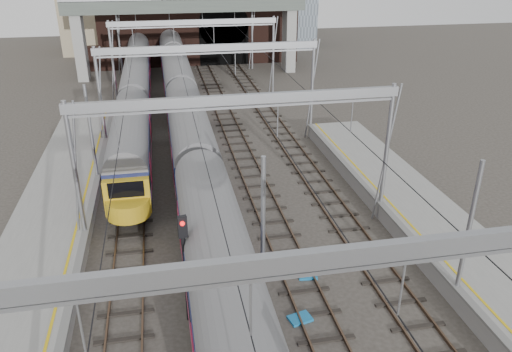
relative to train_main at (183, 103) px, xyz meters
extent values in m
plane|color=#38332D|center=(2.00, -25.28, -2.49)|extent=(160.00, 160.00, 0.00)
cube|color=gray|center=(-8.20, -22.78, -1.94)|extent=(4.20, 55.00, 1.10)
cube|color=slate|center=(-6.15, -22.78, -1.44)|extent=(0.35, 55.00, 0.12)
cube|color=gold|center=(-6.65, -22.78, -1.37)|extent=(0.12, 55.00, 0.01)
cube|color=slate|center=(10.15, -26.78, -1.44)|extent=(0.35, 47.00, 0.12)
cube|color=gold|center=(10.65, -26.78, -1.37)|extent=(0.12, 47.00, 0.01)
cube|color=#4C3828|center=(-4.72, -10.28, -2.40)|extent=(0.08, 80.00, 0.16)
cube|color=#4C3828|center=(-3.28, -10.28, -2.40)|extent=(0.08, 80.00, 0.16)
cube|color=black|center=(-4.00, -10.28, -2.47)|extent=(2.40, 80.00, 0.14)
cube|color=#4C3828|center=(-0.72, -10.28, -2.40)|extent=(0.08, 80.00, 0.16)
cube|color=#4C3828|center=(0.72, -10.28, -2.40)|extent=(0.08, 80.00, 0.16)
cube|color=black|center=(0.00, -10.28, -2.47)|extent=(2.40, 80.00, 0.14)
cube|color=#4C3828|center=(3.28, -10.28, -2.40)|extent=(0.08, 80.00, 0.16)
cube|color=#4C3828|center=(4.72, -10.28, -2.40)|extent=(0.08, 80.00, 0.16)
cube|color=black|center=(4.00, -10.28, -2.47)|extent=(2.40, 80.00, 0.14)
cube|color=#4C3828|center=(7.28, -10.28, -2.40)|extent=(0.08, 80.00, 0.16)
cube|color=#4C3828|center=(8.72, -10.28, -2.40)|extent=(0.08, 80.00, 0.16)
cube|color=black|center=(8.00, -10.28, -2.47)|extent=(2.40, 80.00, 0.14)
cube|color=gray|center=(2.00, -31.28, 5.11)|extent=(16.80, 0.28, 0.50)
cylinder|color=gray|center=(-6.20, -17.28, 1.51)|extent=(0.24, 0.24, 8.00)
cylinder|color=gray|center=(10.20, -17.28, 1.51)|extent=(0.24, 0.24, 8.00)
cube|color=gray|center=(2.00, -17.28, 5.11)|extent=(16.80, 0.28, 0.50)
cylinder|color=gray|center=(-6.20, -3.28, 1.51)|extent=(0.24, 0.24, 8.00)
cylinder|color=gray|center=(10.20, -3.28, 1.51)|extent=(0.24, 0.24, 8.00)
cube|color=gray|center=(2.00, -3.28, 5.11)|extent=(16.80, 0.28, 0.50)
cylinder|color=gray|center=(-6.20, 10.72, 1.51)|extent=(0.24, 0.24, 8.00)
cylinder|color=gray|center=(10.20, 10.72, 1.51)|extent=(0.24, 0.24, 8.00)
cube|color=gray|center=(2.00, 10.72, 5.11)|extent=(16.80, 0.28, 0.50)
cylinder|color=gray|center=(-6.20, 22.72, 1.51)|extent=(0.24, 0.24, 8.00)
cylinder|color=gray|center=(10.20, 22.72, 1.51)|extent=(0.24, 0.24, 8.00)
cube|color=gray|center=(2.00, 22.72, 5.11)|extent=(16.80, 0.28, 0.50)
cube|color=black|center=(-4.00, -10.28, 3.01)|extent=(0.03, 80.00, 0.03)
cube|color=black|center=(0.00, -10.28, 3.01)|extent=(0.03, 80.00, 0.03)
cube|color=black|center=(4.00, -10.28, 3.01)|extent=(0.03, 80.00, 0.03)
cube|color=black|center=(8.00, -10.28, 3.01)|extent=(0.03, 80.00, 0.03)
cube|color=black|center=(4.00, 26.72, 2.01)|extent=(26.00, 2.00, 9.00)
cube|color=black|center=(7.00, 25.70, 0.11)|extent=(6.50, 0.10, 5.20)
cylinder|color=black|center=(7.00, 25.70, 2.71)|extent=(6.50, 0.10, 6.50)
cube|color=black|center=(-8.00, 25.72, -0.99)|extent=(6.00, 1.50, 3.00)
cube|color=gray|center=(-10.50, 20.72, 1.61)|extent=(1.20, 2.50, 8.20)
cube|color=gray|center=(14.50, 20.72, 1.61)|extent=(1.20, 2.50, 8.20)
cube|color=#556057|center=(2.00, 20.72, 5.71)|extent=(28.00, 3.00, 1.40)
cube|color=black|center=(0.00, 0.08, -2.14)|extent=(2.17, 64.23, 0.70)
cube|color=#16164D|center=(0.00, 0.08, -0.26)|extent=(2.76, 64.23, 2.46)
cylinder|color=slate|center=(0.00, 0.08, 0.98)|extent=(2.70, 63.73, 2.70)
cube|color=black|center=(0.00, 0.08, 0.14)|extent=(2.78, 63.03, 0.74)
cube|color=#C43D5F|center=(0.00, 0.08, -0.94)|extent=(2.78, 63.23, 0.12)
cube|color=black|center=(-4.00, 13.87, -2.14)|extent=(1.99, 59.14, 0.70)
cube|color=#16164D|center=(-4.00, 13.87, -0.36)|extent=(2.53, 59.14, 2.26)
cylinder|color=slate|center=(-4.00, 13.87, 0.78)|extent=(2.48, 58.64, 2.48)
cube|color=black|center=(-4.00, 13.87, 0.01)|extent=(2.55, 57.94, 0.68)
cube|color=#C43D5F|center=(-4.00, 13.87, -0.99)|extent=(2.55, 58.14, 0.11)
cube|color=gold|center=(-4.00, -15.85, -0.46)|extent=(2.48, 0.60, 2.06)
cube|color=black|center=(-4.00, -16.02, 0.10)|extent=(1.90, 0.08, 0.91)
cylinder|color=black|center=(-1.34, -23.92, 0.00)|extent=(0.17, 0.17, 4.98)
cube|color=black|center=(-1.34, -24.10, 2.18)|extent=(0.39, 0.25, 0.93)
sphere|color=red|center=(-1.34, -24.22, 2.39)|extent=(0.19, 0.19, 0.19)
cube|color=#166EAB|center=(5.12, -20.13, -2.44)|extent=(0.87, 0.76, 0.09)
cube|color=#166EAB|center=(4.49, -21.97, -2.43)|extent=(0.96, 0.73, 0.10)
cube|color=#166EAB|center=(3.30, -24.85, -2.43)|extent=(1.09, 0.89, 0.11)
camera|label=1|loc=(-1.75, -40.90, 11.98)|focal=35.00mm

